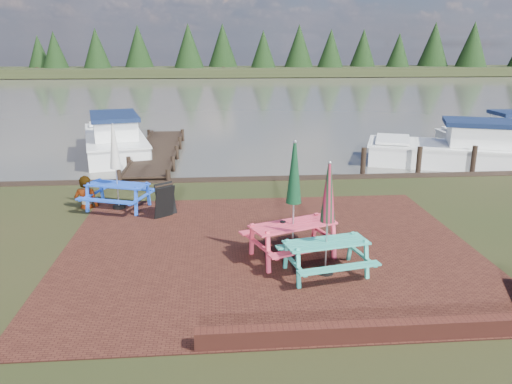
{
  "coord_description": "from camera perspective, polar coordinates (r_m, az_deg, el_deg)",
  "views": [
    {
      "loc": [
        -1.12,
        -9.07,
        4.34
      ],
      "look_at": [
        -0.2,
        2.12,
        1.0
      ],
      "focal_mm": 35.0,
      "sensor_mm": 36.0,
      "label": 1
    }
  ],
  "objects": [
    {
      "name": "chalkboard",
      "position": [
        13.13,
        -10.35,
        -0.96
      ],
      "size": [
        0.56,
        0.78,
        0.86
      ],
      "rotation": [
        0.0,
        0.0,
        0.64
      ],
      "color": "black",
      "rests_on": "ground"
    },
    {
      "name": "picnic_table_red",
      "position": [
        10.37,
        4.27,
        -3.04
      ],
      "size": [
        2.24,
        2.12,
        2.48
      ],
      "rotation": [
        0.0,
        0.0,
        0.37
      ],
      "color": "#E13952",
      "rests_on": "ground"
    },
    {
      "name": "boat_jetty",
      "position": [
        22.18,
        -15.82,
        5.68
      ],
      "size": [
        3.9,
        7.16,
        1.97
      ],
      "rotation": [
        0.0,
        0.0,
        0.24
      ],
      "color": "white",
      "rests_on": "ground"
    },
    {
      "name": "jetty",
      "position": [
        20.92,
        -11.18,
        4.59
      ],
      "size": [
        1.76,
        9.08,
        1.0
      ],
      "color": "black",
      "rests_on": "ground"
    },
    {
      "name": "picnic_table_teal",
      "position": [
        9.71,
        8.07,
        -5.07
      ],
      "size": [
        1.87,
        1.74,
        2.24
      ],
      "rotation": [
        0.0,
        0.0,
        0.21
      ],
      "color": "teal",
      "rests_on": "ground"
    },
    {
      "name": "boat_far",
      "position": [
        25.15,
        27.07,
        5.63
      ],
      "size": [
        5.91,
        2.17,
        1.83
      ],
      "rotation": [
        0.0,
        0.0,
        1.56
      ],
      "color": "white",
      "rests_on": "ground"
    },
    {
      "name": "person",
      "position": [
        14.3,
        -19.06,
        1.72
      ],
      "size": [
        0.68,
        0.46,
        1.8
      ],
      "primitive_type": "imported",
      "rotation": [
        0.0,
        0.0,
        3.09
      ],
      "color": "gray",
      "rests_on": "ground"
    },
    {
      "name": "paving",
      "position": [
        11.02,
        1.52,
        -6.57
      ],
      "size": [
        9.0,
        7.5,
        0.02
      ],
      "primitive_type": "cube",
      "color": "#391812",
      "rests_on": "ground"
    },
    {
      "name": "far_treeline",
      "position": [
        75.09,
        -4.02,
        15.7
      ],
      "size": [
        120.0,
        10.0,
        8.1
      ],
      "color": "black",
      "rests_on": "ground"
    },
    {
      "name": "ground",
      "position": [
        10.12,
        2.13,
        -8.84
      ],
      "size": [
        120.0,
        120.0,
        0.0
      ],
      "primitive_type": "plane",
      "color": "black",
      "rests_on": "ground"
    },
    {
      "name": "picnic_table_blue",
      "position": [
        13.97,
        -15.61,
        1.32
      ],
      "size": [
        2.08,
        1.97,
        2.32
      ],
      "rotation": [
        0.0,
        0.0,
        -0.35
      ],
      "color": "blue",
      "rests_on": "ground"
    },
    {
      "name": "boat_near",
      "position": [
        20.84,
        23.17,
        4.28
      ],
      "size": [
        7.63,
        4.82,
        1.95
      ],
      "rotation": [
        0.0,
        0.0,
        1.22
      ],
      "color": "white",
      "rests_on": "ground"
    },
    {
      "name": "water",
      "position": [
        46.29,
        -3.38,
        11.14
      ],
      "size": [
        120.0,
        60.0,
        0.02
      ],
      "primitive_type": "cube",
      "color": "#43413A",
      "rests_on": "ground"
    },
    {
      "name": "brick_wall",
      "position": [
        8.52,
        19.13,
        -13.9
      ],
      "size": [
        6.21,
        1.79,
        0.3
      ],
      "color": "#4C1E16",
      "rests_on": "ground"
    }
  ]
}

